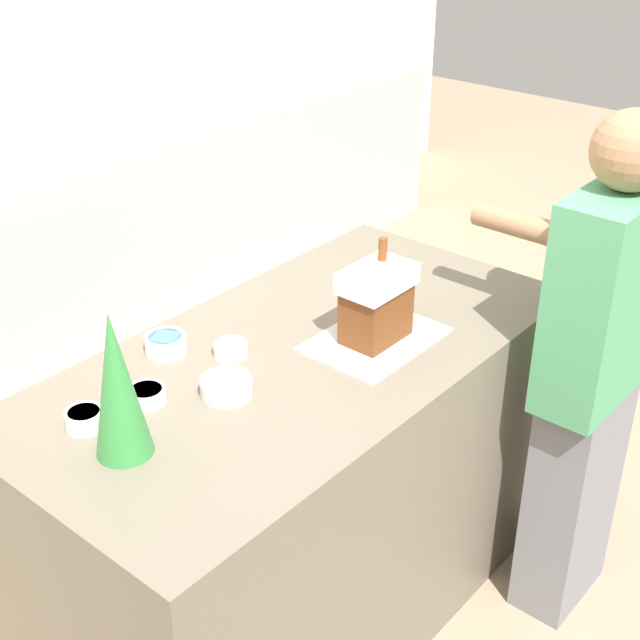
# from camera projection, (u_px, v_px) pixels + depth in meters

# --- Properties ---
(ground_plane) EXTENTS (12.00, 12.00, 0.00)m
(ground_plane) POSITION_uv_depth(u_px,v_px,m) (301.00, 601.00, 2.84)
(ground_plane) COLOR gray
(kitchen_island) EXTENTS (1.62, 0.81, 0.93)m
(kitchen_island) POSITION_uv_depth(u_px,v_px,m) (300.00, 487.00, 2.61)
(kitchen_island) COLOR #6B6051
(kitchen_island) RESTS_ON ground_plane
(baking_tray) EXTENTS (0.37, 0.27, 0.01)m
(baking_tray) POSITION_uv_depth(u_px,v_px,m) (375.00, 339.00, 2.44)
(baking_tray) COLOR silver
(baking_tray) RESTS_ON kitchen_island
(gingerbread_house) EXTENTS (0.20, 0.14, 0.28)m
(gingerbread_house) POSITION_uv_depth(u_px,v_px,m) (376.00, 302.00, 2.39)
(gingerbread_house) COLOR brown
(gingerbread_house) RESTS_ON baking_tray
(decorative_tree) EXTENTS (0.13, 0.13, 0.36)m
(decorative_tree) POSITION_uv_depth(u_px,v_px,m) (117.00, 385.00, 1.92)
(decorative_tree) COLOR #33843D
(decorative_tree) RESTS_ON kitchen_island
(candy_bowl_far_right) EXTENTS (0.10, 0.10, 0.04)m
(candy_bowl_far_right) POSITION_uv_depth(u_px,v_px,m) (146.00, 394.00, 2.18)
(candy_bowl_far_right) COLOR white
(candy_bowl_far_right) RESTS_ON kitchen_island
(candy_bowl_beside_tree) EXTENTS (0.09, 0.09, 0.04)m
(candy_bowl_beside_tree) POSITION_uv_depth(u_px,v_px,m) (85.00, 418.00, 2.08)
(candy_bowl_beside_tree) COLOR white
(candy_bowl_beside_tree) RESTS_ON kitchen_island
(candy_bowl_far_left) EXTENTS (0.11, 0.11, 0.05)m
(candy_bowl_far_left) POSITION_uv_depth(u_px,v_px,m) (166.00, 343.00, 2.38)
(candy_bowl_far_left) COLOR white
(candy_bowl_far_left) RESTS_ON kitchen_island
(candy_bowl_near_tray_right) EXTENTS (0.13, 0.13, 0.04)m
(candy_bowl_near_tray_right) POSITION_uv_depth(u_px,v_px,m) (227.00, 387.00, 2.20)
(candy_bowl_near_tray_right) COLOR silver
(candy_bowl_near_tray_right) RESTS_ON kitchen_island
(candy_bowl_center_rear) EXTENTS (0.09, 0.09, 0.04)m
(candy_bowl_center_rear) POSITION_uv_depth(u_px,v_px,m) (230.00, 349.00, 2.37)
(candy_bowl_center_rear) COLOR white
(candy_bowl_center_rear) RESTS_ON kitchen_island
(person) EXTENTS (0.41, 0.52, 1.57)m
(person) POSITION_uv_depth(u_px,v_px,m) (591.00, 376.00, 2.50)
(person) COLOR slate
(person) RESTS_ON ground_plane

